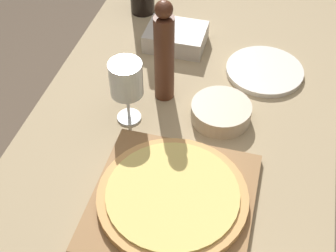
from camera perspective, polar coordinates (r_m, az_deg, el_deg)
name	(u,v)px	position (r m, az deg, el deg)	size (l,w,h in m)	color
dining_table	(173,171)	(1.19, 0.59, -5.45)	(0.75, 1.64, 0.78)	#9E8966
cutting_board	(172,202)	(1.00, 0.55, -9.21)	(0.34, 0.34, 0.02)	olive
pizza	(173,196)	(0.98, 0.56, -8.52)	(0.32, 0.32, 0.02)	tan
pepper_mill	(164,54)	(1.15, -0.48, 8.79)	(0.05, 0.05, 0.28)	#4C2819
wine_glass	(126,80)	(1.09, -5.13, 5.57)	(0.08, 0.08, 0.17)	silver
small_bowl	(221,112)	(1.16, 6.47, 1.72)	(0.15, 0.15, 0.04)	beige
dinner_plate	(265,71)	(1.33, 11.69, 6.62)	(0.21, 0.21, 0.01)	silver
food_container	(176,37)	(1.39, 0.97, 10.79)	(0.17, 0.13, 0.05)	#BCB7AD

